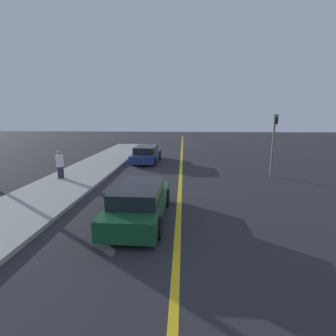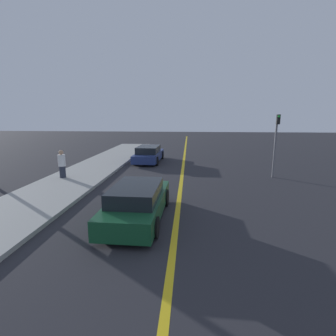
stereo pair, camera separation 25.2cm
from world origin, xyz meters
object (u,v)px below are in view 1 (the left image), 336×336
pedestrian_mid_group (60,165)px  car_ahead_center (139,202)px  car_far_distant (146,154)px  traffic_light (274,139)px

pedestrian_mid_group → car_ahead_center: bearing=-44.4°
car_far_distant → pedestrian_mid_group: bearing=-120.4°
car_ahead_center → traffic_light: 9.84m
car_ahead_center → pedestrian_mid_group: 7.51m
traffic_light → pedestrian_mid_group: bearing=-172.4°
car_ahead_center → pedestrian_mid_group: bearing=136.9°
car_far_distant → traffic_light: size_ratio=1.28×
car_far_distant → pedestrian_mid_group: 7.45m
car_ahead_center → car_far_distant: 11.61m
pedestrian_mid_group → traffic_light: 12.37m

